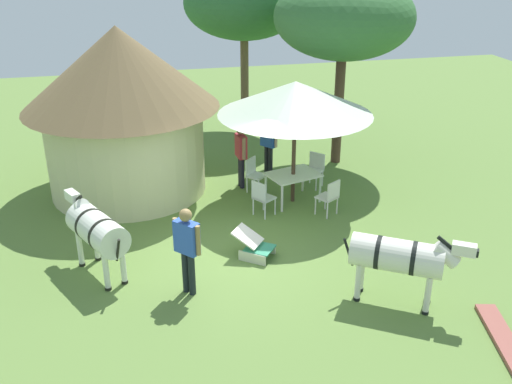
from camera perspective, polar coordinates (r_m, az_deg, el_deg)
ground_plane at (r=12.39m, az=-2.32°, el=-5.94°), size 36.00×36.00×0.00m
thatched_hut at (r=14.89m, az=-13.05°, el=8.46°), size 4.85×4.85×4.22m
shade_umbrella at (r=13.76m, az=3.91°, el=9.23°), size 3.70×3.70×3.07m
patio_dining_table at (r=14.41m, az=3.68°, el=1.47°), size 1.44×1.22×0.74m
patio_chair_west_end at (r=13.81m, az=7.28°, el=-0.34°), size 0.60×0.59×0.90m
patio_chair_near_lawn at (r=15.40m, az=5.84°, el=2.41°), size 0.61×0.61×0.90m
patio_chair_near_hut at (r=15.00m, az=-0.20°, el=1.93°), size 0.61×0.61×0.90m
patio_chair_east_end at (r=13.66m, az=0.58°, el=-0.41°), size 0.59×0.60×0.90m
guest_beside_umbrella at (r=15.08m, az=-1.49°, el=4.10°), size 0.25×0.61×1.70m
guest_behind_table at (r=15.93m, az=1.26°, el=5.12°), size 0.43×0.49×1.66m
standing_watcher at (r=10.63m, az=-6.82°, el=-5.08°), size 0.48×0.50×1.75m
striped_lounge_chair at (r=12.10m, az=-0.12°, el=-5.33°), size 0.97×0.91×0.59m
zebra_nearest_camera at (r=10.63m, az=14.02°, el=-6.23°), size 2.00×1.46×1.50m
zebra_by_umbrella at (r=11.60m, az=-15.48°, el=-3.57°), size 1.27×1.98×1.53m
acacia_tree_left_background at (r=19.16m, az=-1.19°, el=18.12°), size 3.82×3.82×5.32m
acacia_tree_right_background at (r=16.31m, az=8.66°, el=16.65°), size 3.78×3.78×5.28m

